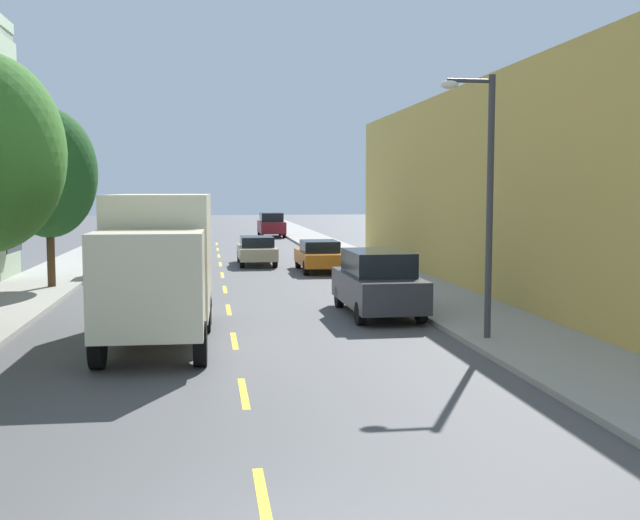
{
  "coord_description": "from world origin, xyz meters",
  "views": [
    {
      "loc": [
        -0.62,
        -6.93,
        3.72
      ],
      "look_at": [
        3.16,
        18.89,
        1.35
      ],
      "focal_mm": 43.25,
      "sensor_mm": 36.0,
      "label": 1
    }
  ],
  "objects_px": {
    "street_tree_third": "(48,173)",
    "parked_pickup_white": "(122,256)",
    "delivery_box_truck": "(160,260)",
    "parked_sedan_navy": "(155,231)",
    "street_lamp": "(484,186)",
    "parked_sedan_orange": "(319,255)",
    "parked_suv_charcoal": "(378,282)",
    "moving_champagne_sedan": "(257,250)",
    "parked_suv_burgundy": "(271,225)"
  },
  "relations": [
    {
      "from": "street_lamp",
      "to": "parked_sedan_orange",
      "type": "bearing_deg",
      "value": 95.03
    },
    {
      "from": "parked_suv_burgundy",
      "to": "parked_suv_charcoal",
      "type": "distance_m",
      "value": 39.18
    },
    {
      "from": "parked_pickup_white",
      "to": "moving_champagne_sedan",
      "type": "bearing_deg",
      "value": 32.14
    },
    {
      "from": "parked_sedan_orange",
      "to": "parked_pickup_white",
      "type": "xyz_separation_m",
      "value": [
        -8.8,
        -0.29,
        0.08
      ]
    },
    {
      "from": "street_tree_third",
      "to": "parked_suv_burgundy",
      "type": "height_order",
      "value": "street_tree_third"
    },
    {
      "from": "street_lamp",
      "to": "parked_sedan_orange",
      "type": "relative_size",
      "value": 1.4
    },
    {
      "from": "delivery_box_truck",
      "to": "parked_sedan_orange",
      "type": "distance_m",
      "value": 16.83
    },
    {
      "from": "street_tree_third",
      "to": "parked_suv_burgundy",
      "type": "xyz_separation_m",
      "value": [
        10.84,
        31.78,
        -3.36
      ]
    },
    {
      "from": "street_lamp",
      "to": "parked_pickup_white",
      "type": "bearing_deg",
      "value": 121.55
    },
    {
      "from": "street_tree_third",
      "to": "parked_pickup_white",
      "type": "bearing_deg",
      "value": 67.16
    },
    {
      "from": "delivery_box_truck",
      "to": "street_tree_third",
      "type": "bearing_deg",
      "value": 113.77
    },
    {
      "from": "parked_suv_burgundy",
      "to": "parked_suv_charcoal",
      "type": "bearing_deg",
      "value": -90.09
    },
    {
      "from": "parked_sedan_navy",
      "to": "parked_pickup_white",
      "type": "distance_m",
      "value": 23.3
    },
    {
      "from": "street_tree_third",
      "to": "delivery_box_truck",
      "type": "height_order",
      "value": "street_tree_third"
    },
    {
      "from": "street_tree_third",
      "to": "street_lamp",
      "type": "relative_size",
      "value": 1.05
    },
    {
      "from": "delivery_box_truck",
      "to": "parked_sedan_navy",
      "type": "distance_m",
      "value": 38.7
    },
    {
      "from": "delivery_box_truck",
      "to": "parked_pickup_white",
      "type": "xyz_separation_m",
      "value": [
        -2.57,
        15.29,
        -1.18
      ]
    },
    {
      "from": "parked_sedan_navy",
      "to": "parked_suv_charcoal",
      "type": "height_order",
      "value": "parked_suv_charcoal"
    },
    {
      "from": "parked_suv_burgundy",
      "to": "parked_pickup_white",
      "type": "bearing_deg",
      "value": -108.1
    },
    {
      "from": "street_lamp",
      "to": "parked_pickup_white",
      "type": "relative_size",
      "value": 1.18
    },
    {
      "from": "parked_sedan_orange",
      "to": "parked_sedan_navy",
      "type": "bearing_deg",
      "value": 111.16
    },
    {
      "from": "street_lamp",
      "to": "parked_sedan_orange",
      "type": "xyz_separation_m",
      "value": [
        -1.5,
        17.08,
        -3.07
      ]
    },
    {
      "from": "parked_sedan_navy",
      "to": "delivery_box_truck",
      "type": "bearing_deg",
      "value": -86.03
    },
    {
      "from": "parked_suv_burgundy",
      "to": "parked_sedan_navy",
      "type": "bearing_deg",
      "value": -157.74
    },
    {
      "from": "delivery_box_truck",
      "to": "parked_suv_burgundy",
      "type": "xyz_separation_m",
      "value": [
        6.24,
        42.23,
        -1.02
      ]
    },
    {
      "from": "delivery_box_truck",
      "to": "parked_sedan_navy",
      "type": "xyz_separation_m",
      "value": [
        -2.68,
        38.59,
        -1.25
      ]
    },
    {
      "from": "delivery_box_truck",
      "to": "parked_suv_burgundy",
      "type": "distance_m",
      "value": 42.7
    },
    {
      "from": "street_tree_third",
      "to": "parked_suv_charcoal",
      "type": "relative_size",
      "value": 1.37
    },
    {
      "from": "parked_pickup_white",
      "to": "moving_champagne_sedan",
      "type": "relative_size",
      "value": 1.19
    },
    {
      "from": "parked_sedan_navy",
      "to": "moving_champagne_sedan",
      "type": "relative_size",
      "value": 1.0
    },
    {
      "from": "parked_suv_charcoal",
      "to": "parked_pickup_white",
      "type": "bearing_deg",
      "value": 125.57
    },
    {
      "from": "parked_suv_burgundy",
      "to": "moving_champagne_sedan",
      "type": "distance_m",
      "value": 23.23
    },
    {
      "from": "street_lamp",
      "to": "parked_sedan_navy",
      "type": "distance_m",
      "value": 41.53
    },
    {
      "from": "delivery_box_truck",
      "to": "moving_champagne_sedan",
      "type": "height_order",
      "value": "delivery_box_truck"
    },
    {
      "from": "street_tree_third",
      "to": "parked_sedan_orange",
      "type": "distance_m",
      "value": 12.51
    },
    {
      "from": "parked_pickup_white",
      "to": "moving_champagne_sedan",
      "type": "xyz_separation_m",
      "value": [
        6.17,
        3.87,
        -0.08
      ]
    },
    {
      "from": "parked_suv_charcoal",
      "to": "moving_champagne_sedan",
      "type": "xyz_separation_m",
      "value": [
        -2.58,
        16.1,
        -0.24
      ]
    },
    {
      "from": "parked_suv_charcoal",
      "to": "street_lamp",
      "type": "bearing_deg",
      "value": -71.14
    },
    {
      "from": "parked_sedan_orange",
      "to": "parked_suv_burgundy",
      "type": "xyz_separation_m",
      "value": [
        0.01,
        26.65,
        0.24
      ]
    },
    {
      "from": "parked_pickup_white",
      "to": "parked_suv_burgundy",
      "type": "height_order",
      "value": "parked_suv_burgundy"
    },
    {
      "from": "parked_pickup_white",
      "to": "parked_suv_burgundy",
      "type": "bearing_deg",
      "value": 71.9
    },
    {
      "from": "parked_sedan_orange",
      "to": "street_tree_third",
      "type": "bearing_deg",
      "value": -154.7
    },
    {
      "from": "parked_suv_burgundy",
      "to": "moving_champagne_sedan",
      "type": "xyz_separation_m",
      "value": [
        -2.64,
        -23.07,
        -0.24
      ]
    },
    {
      "from": "street_tree_third",
      "to": "parked_suv_charcoal",
      "type": "xyz_separation_m",
      "value": [
        10.78,
        -7.4,
        -3.36
      ]
    },
    {
      "from": "street_tree_third",
      "to": "parked_sedan_navy",
      "type": "xyz_separation_m",
      "value": [
        1.93,
        28.13,
        -3.59
      ]
    },
    {
      "from": "parked_pickup_white",
      "to": "parked_suv_charcoal",
      "type": "height_order",
      "value": "parked_suv_charcoal"
    },
    {
      "from": "delivery_box_truck",
      "to": "parked_suv_charcoal",
      "type": "relative_size",
      "value": 1.5
    },
    {
      "from": "delivery_box_truck",
      "to": "parked_pickup_white",
      "type": "distance_m",
      "value": 15.55
    },
    {
      "from": "street_tree_third",
      "to": "parked_suv_charcoal",
      "type": "height_order",
      "value": "street_tree_third"
    },
    {
      "from": "parked_sedan_orange",
      "to": "parked_suv_charcoal",
      "type": "distance_m",
      "value": 12.53
    }
  ]
}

